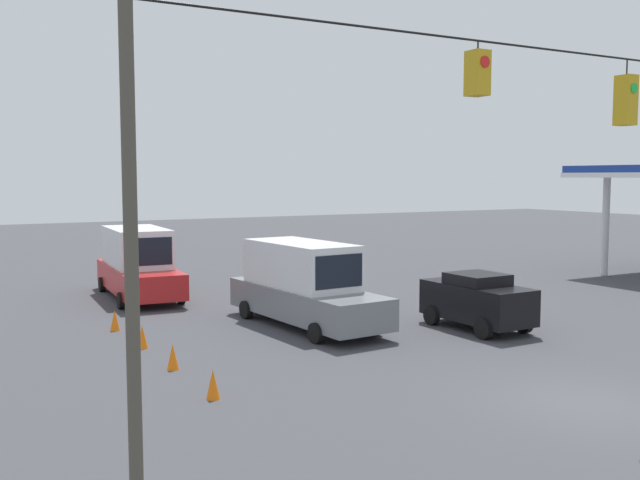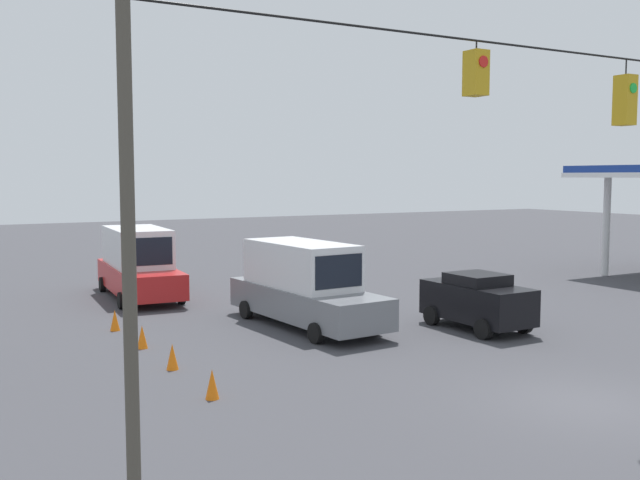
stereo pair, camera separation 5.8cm
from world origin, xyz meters
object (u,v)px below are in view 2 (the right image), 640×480
object	(u,v)px
box_truck_grey_withflow_mid	(304,285)
box_truck_red_withflow_far	(138,263)
traffic_cone_nearest	(212,384)
traffic_cone_second	(172,357)
traffic_cone_fourth	(115,320)
traffic_cone_third	(142,337)
sedan_black_crossing_near	(477,300)
overhead_signal_span	(625,175)

from	to	relation	value
box_truck_grey_withflow_mid	box_truck_red_withflow_far	distance (m)	9.03
box_truck_red_withflow_far	traffic_cone_nearest	distance (m)	14.64
box_truck_grey_withflow_mid	traffic_cone_nearest	size ratio (longest dim) A/B	10.38
traffic_cone_second	traffic_cone_fourth	size ratio (longest dim) A/B	1.00
box_truck_grey_withflow_mid	traffic_cone_second	world-z (taller)	box_truck_grey_withflow_mid
traffic_cone_third	traffic_cone_fourth	world-z (taller)	same
box_truck_red_withflow_far	traffic_cone_third	xyz separation A→B (m)	(2.33, 8.93, -1.08)
sedan_black_crossing_near	traffic_cone_second	distance (m)	10.29
sedan_black_crossing_near	box_truck_grey_withflow_mid	world-z (taller)	box_truck_grey_withflow_mid
box_truck_grey_withflow_mid	traffic_cone_third	distance (m)	5.78
traffic_cone_nearest	traffic_cone_third	world-z (taller)	same
box_truck_grey_withflow_mid	traffic_cone_second	distance (m)	6.53
sedan_black_crossing_near	traffic_cone_fourth	world-z (taller)	sedan_black_crossing_near
box_truck_red_withflow_far	traffic_cone_second	distance (m)	11.86
overhead_signal_span	traffic_cone_nearest	distance (m)	9.98
traffic_cone_third	overhead_signal_span	bearing A→B (deg)	124.35
traffic_cone_second	traffic_cone_fourth	xyz separation A→B (m)	(0.17, -5.49, 0.00)
overhead_signal_span	box_truck_red_withflow_far	xyz separation A→B (m)	(4.91, -19.53, -3.63)
traffic_cone_second	traffic_cone_third	distance (m)	2.66
sedan_black_crossing_near	traffic_cone_nearest	world-z (taller)	sedan_black_crossing_near
box_truck_grey_withflow_mid	traffic_cone_second	size ratio (longest dim) A/B	10.38
traffic_cone_nearest	traffic_cone_third	size ratio (longest dim) A/B	1.00
box_truck_grey_withflow_mid	traffic_cone_nearest	distance (m)	8.28
traffic_cone_second	box_truck_grey_withflow_mid	bearing A→B (deg)	-150.33
box_truck_red_withflow_far	traffic_cone_third	bearing A→B (deg)	75.36
overhead_signal_span	traffic_cone_fourth	size ratio (longest dim) A/B	30.03
traffic_cone_fourth	sedan_black_crossing_near	bearing A→B (deg)	151.74
overhead_signal_span	traffic_cone_second	distance (m)	11.69
overhead_signal_span	box_truck_grey_withflow_mid	size ratio (longest dim) A/B	2.89
sedan_black_crossing_near	traffic_cone_nearest	bearing A→B (deg)	14.83
traffic_cone_third	traffic_cone_nearest	bearing A→B (deg)	90.78
traffic_cone_nearest	box_truck_red_withflow_far	bearing A→B (deg)	-98.90
box_truck_red_withflow_far	traffic_cone_second	size ratio (longest dim) A/B	10.34
traffic_cone_third	box_truck_red_withflow_far	bearing A→B (deg)	-104.64
box_truck_grey_withflow_mid	box_truck_red_withflow_far	size ratio (longest dim) A/B	1.00
traffic_cone_nearest	traffic_cone_third	distance (m)	5.49
traffic_cone_third	traffic_cone_fourth	size ratio (longest dim) A/B	1.00
overhead_signal_span	traffic_cone_nearest	bearing A→B (deg)	-35.45
overhead_signal_span	traffic_cone_fourth	distance (m)	16.02
box_truck_red_withflow_far	traffic_cone_nearest	size ratio (longest dim) A/B	10.34
overhead_signal_span	traffic_cone_third	bearing A→B (deg)	-55.65
overhead_signal_span	traffic_cone_third	distance (m)	13.67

